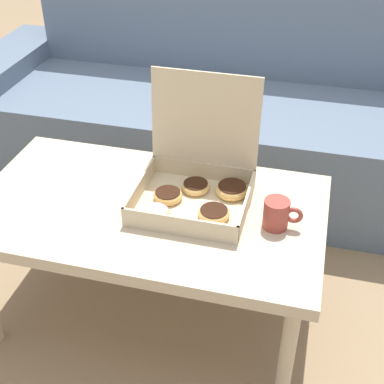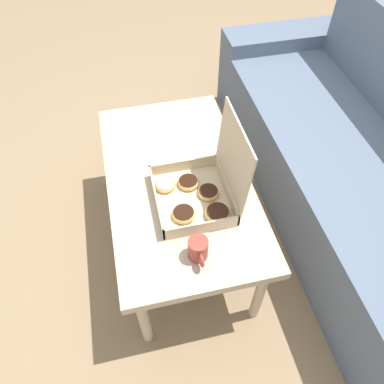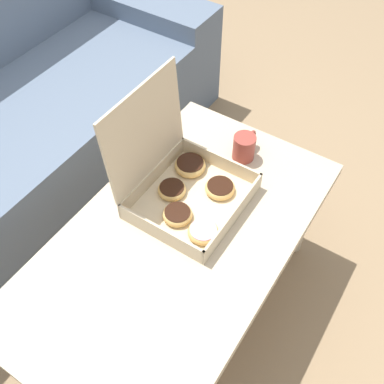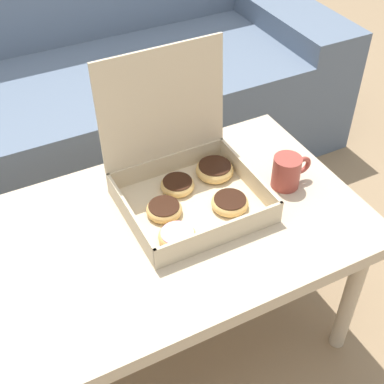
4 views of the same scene
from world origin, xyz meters
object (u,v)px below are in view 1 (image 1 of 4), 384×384
object	(u,v)px
couch	(215,116)
coffee_mug	(277,214)
pastry_box	(197,182)
coffee_table	(148,217)

from	to	relation	value
couch	coffee_mug	size ratio (longest dim) A/B	20.04
couch	pastry_box	bearing A→B (deg)	-81.27
coffee_table	pastry_box	distance (m)	0.19
couch	coffee_table	xyz separation A→B (m)	(0.00, -0.96, 0.13)
couch	coffee_mug	xyz separation A→B (m)	(0.39, -0.97, 0.22)
couch	pastry_box	xyz separation A→B (m)	(0.14, -0.89, 0.24)
pastry_box	coffee_mug	xyz separation A→B (m)	(0.25, -0.07, -0.02)
couch	coffee_table	size ratio (longest dim) A/B	2.12
coffee_table	coffee_mug	bearing A→B (deg)	-0.49
coffee_table	pastry_box	world-z (taller)	pastry_box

